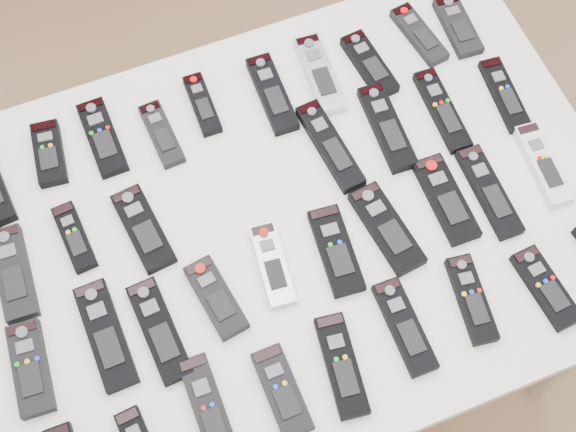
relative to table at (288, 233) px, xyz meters
name	(u,v)px	position (x,y,z in m)	size (l,w,h in m)	color
ground	(260,333)	(-0.07, 0.04, -0.72)	(4.00, 4.00, 0.00)	#8F6749
table	(288,233)	(0.00, 0.00, 0.00)	(1.25, 0.88, 0.78)	white
remote_1	(49,153)	(-0.38, 0.30, 0.07)	(0.05, 0.14, 0.02)	black
remote_2	(102,138)	(-0.27, 0.30, 0.07)	(0.06, 0.17, 0.02)	black
remote_3	(162,134)	(-0.16, 0.26, 0.07)	(0.04, 0.15, 0.02)	black
remote_4	(202,104)	(-0.07, 0.30, 0.07)	(0.04, 0.14, 0.02)	black
remote_5	(272,94)	(0.07, 0.27, 0.07)	(0.05, 0.18, 0.02)	black
remote_6	(320,75)	(0.18, 0.28, 0.07)	(0.05, 0.19, 0.02)	#B7B7BC
remote_7	(369,65)	(0.28, 0.26, 0.07)	(0.05, 0.16, 0.02)	black
remote_8	(419,35)	(0.41, 0.29, 0.07)	(0.05, 0.16, 0.02)	black
remote_9	(458,26)	(0.50, 0.28, 0.07)	(0.05, 0.15, 0.02)	black
remote_10	(14,273)	(-0.50, 0.08, 0.07)	(0.06, 0.18, 0.02)	black
remote_11	(75,237)	(-0.38, 0.11, 0.07)	(0.04, 0.14, 0.02)	black
remote_12	(143,229)	(-0.26, 0.08, 0.07)	(0.06, 0.17, 0.02)	black
remote_13	(330,146)	(0.13, 0.11, 0.07)	(0.05, 0.21, 0.02)	black
remote_14	(387,127)	(0.25, 0.11, 0.07)	(0.05, 0.20, 0.02)	black
remote_15	(442,110)	(0.37, 0.11, 0.07)	(0.05, 0.19, 0.02)	black
remote_16	(504,95)	(0.51, 0.09, 0.07)	(0.04, 0.17, 0.02)	black
remote_17	(31,368)	(-0.52, -0.10, 0.07)	(0.06, 0.17, 0.02)	black
remote_18	(106,335)	(-0.38, -0.09, 0.07)	(0.06, 0.20, 0.02)	black
remote_19	(160,331)	(-0.29, -0.12, 0.07)	(0.06, 0.19, 0.02)	black
remote_20	(216,298)	(-0.18, -0.10, 0.07)	(0.05, 0.15, 0.02)	black
remote_21	(272,265)	(-0.06, -0.08, 0.07)	(0.05, 0.16, 0.02)	#B7B7BC
remote_22	(336,250)	(0.06, -0.09, 0.07)	(0.06, 0.17, 0.02)	black
remote_23	(387,228)	(0.16, -0.09, 0.07)	(0.06, 0.18, 0.02)	black
remote_24	(446,199)	(0.29, -0.07, 0.07)	(0.06, 0.18, 0.02)	black
remote_25	(489,192)	(0.38, -0.09, 0.07)	(0.05, 0.20, 0.02)	black
remote_26	(543,164)	(0.50, -0.08, 0.07)	(0.05, 0.18, 0.02)	silver
remote_29	(210,414)	(-0.26, -0.29, 0.07)	(0.05, 0.20, 0.02)	black
remote_30	(282,391)	(-0.13, -0.30, 0.07)	(0.06, 0.16, 0.02)	black
remote_31	(342,366)	(-0.02, -0.29, 0.07)	(0.05, 0.18, 0.02)	black
remote_32	(405,327)	(0.11, -0.27, 0.07)	(0.05, 0.18, 0.02)	black
remote_33	(471,299)	(0.24, -0.27, 0.07)	(0.05, 0.16, 0.02)	black
remote_34	(546,288)	(0.38, -0.30, 0.07)	(0.05, 0.16, 0.02)	black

